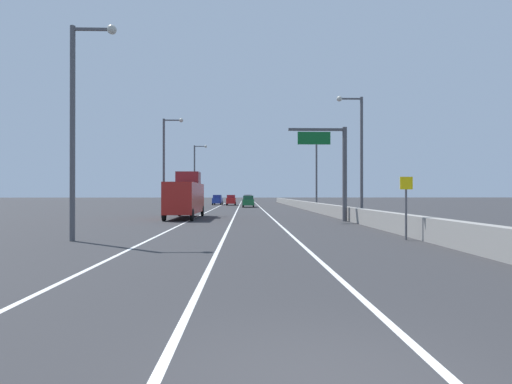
{
  "coord_description": "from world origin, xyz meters",
  "views": [
    {
      "loc": [
        -0.94,
        -4.61,
        2.2
      ],
      "look_at": [
        0.4,
        44.77,
        2.4
      ],
      "focal_mm": 28.14,
      "sensor_mm": 36.0,
      "label": 1
    }
  ],
  "objects_px": {
    "speed_advisory_sign": "(406,203)",
    "car_silver_2": "(248,199)",
    "overhead_sign_gantry": "(335,162)",
    "box_truck": "(185,197)",
    "car_red_0": "(231,200)",
    "lamp_post_right_third": "(314,166)",
    "lamp_post_left_far": "(196,171)",
    "lamp_post_left_mid": "(166,159)",
    "lamp_post_left_near": "(78,117)",
    "car_green_1": "(248,201)",
    "lamp_post_right_second": "(358,149)",
    "car_blue_3": "(218,200)"
  },
  "relations": [
    {
      "from": "overhead_sign_gantry",
      "to": "lamp_post_left_far",
      "type": "bearing_deg",
      "value": 114.45
    },
    {
      "from": "overhead_sign_gantry",
      "to": "car_green_1",
      "type": "xyz_separation_m",
      "value": [
        -6.67,
        33.55,
        -3.78
      ]
    },
    {
      "from": "speed_advisory_sign",
      "to": "lamp_post_right_second",
      "type": "xyz_separation_m",
      "value": [
        1.5,
        13.22,
        4.02
      ]
    },
    {
      "from": "lamp_post_right_second",
      "to": "lamp_post_right_third",
      "type": "bearing_deg",
      "value": 90.64
    },
    {
      "from": "lamp_post_left_far",
      "to": "car_silver_2",
      "type": "height_order",
      "value": "lamp_post_left_far"
    },
    {
      "from": "lamp_post_left_mid",
      "to": "car_green_1",
      "type": "xyz_separation_m",
      "value": [
        8.72,
        23.37,
        -4.84
      ]
    },
    {
      "from": "lamp_post_right_third",
      "to": "car_green_1",
      "type": "distance_m",
      "value": 17.02
    },
    {
      "from": "speed_advisory_sign",
      "to": "lamp_post_right_second",
      "type": "height_order",
      "value": "lamp_post_right_second"
    },
    {
      "from": "lamp_post_right_second",
      "to": "car_silver_2",
      "type": "height_order",
      "value": "lamp_post_right_second"
    },
    {
      "from": "lamp_post_left_far",
      "to": "car_green_1",
      "type": "relative_size",
      "value": 2.13
    },
    {
      "from": "speed_advisory_sign",
      "to": "lamp_post_right_third",
      "type": "height_order",
      "value": "lamp_post_right_third"
    },
    {
      "from": "overhead_sign_gantry",
      "to": "car_red_0",
      "type": "relative_size",
      "value": 1.72
    },
    {
      "from": "box_truck",
      "to": "lamp_post_left_near",
      "type": "bearing_deg",
      "value": -97.92
    },
    {
      "from": "lamp_post_left_near",
      "to": "car_red_0",
      "type": "relative_size",
      "value": 2.3
    },
    {
      "from": "lamp_post_left_near",
      "to": "lamp_post_left_mid",
      "type": "height_order",
      "value": "same"
    },
    {
      "from": "car_blue_3",
      "to": "lamp_post_left_far",
      "type": "bearing_deg",
      "value": -99.91
    },
    {
      "from": "lamp_post_right_second",
      "to": "box_truck",
      "type": "height_order",
      "value": "lamp_post_right_second"
    },
    {
      "from": "lamp_post_left_mid",
      "to": "car_silver_2",
      "type": "height_order",
      "value": "lamp_post_left_mid"
    },
    {
      "from": "overhead_sign_gantry",
      "to": "box_truck",
      "type": "relative_size",
      "value": 0.86
    },
    {
      "from": "overhead_sign_gantry",
      "to": "car_green_1",
      "type": "height_order",
      "value": "overhead_sign_gantry"
    },
    {
      "from": "speed_advisory_sign",
      "to": "car_silver_2",
      "type": "relative_size",
      "value": 0.65
    },
    {
      "from": "lamp_post_left_far",
      "to": "box_truck",
      "type": "xyz_separation_m",
      "value": [
        2.57,
        -28.86,
        -3.84
      ]
    },
    {
      "from": "car_green_1",
      "to": "car_silver_2",
      "type": "bearing_deg",
      "value": 89.67
    },
    {
      "from": "lamp_post_left_mid",
      "to": "lamp_post_right_second",
      "type": "bearing_deg",
      "value": -29.6
    },
    {
      "from": "speed_advisory_sign",
      "to": "box_truck",
      "type": "height_order",
      "value": "box_truck"
    },
    {
      "from": "box_truck",
      "to": "overhead_sign_gantry",
      "type": "bearing_deg",
      "value": -19.24
    },
    {
      "from": "overhead_sign_gantry",
      "to": "car_blue_3",
      "type": "xyz_separation_m",
      "value": [
        -12.62,
        47.5,
        -3.75
      ]
    },
    {
      "from": "lamp_post_left_mid",
      "to": "car_silver_2",
      "type": "bearing_deg",
      "value": 79.89
    },
    {
      "from": "lamp_post_left_near",
      "to": "lamp_post_left_mid",
      "type": "xyz_separation_m",
      "value": [
        -0.44,
        23.06,
        0.0
      ]
    },
    {
      "from": "speed_advisory_sign",
      "to": "lamp_post_left_mid",
      "type": "height_order",
      "value": "lamp_post_left_mid"
    },
    {
      "from": "overhead_sign_gantry",
      "to": "car_red_0",
      "type": "height_order",
      "value": "overhead_sign_gantry"
    },
    {
      "from": "lamp_post_left_mid",
      "to": "car_blue_3",
      "type": "distance_m",
      "value": 37.72
    },
    {
      "from": "lamp_post_left_far",
      "to": "car_blue_3",
      "type": "distance_m",
      "value": 15.25
    },
    {
      "from": "car_green_1",
      "to": "car_blue_3",
      "type": "height_order",
      "value": "car_blue_3"
    },
    {
      "from": "speed_advisory_sign",
      "to": "lamp_post_left_near",
      "type": "distance_m",
      "value": 15.9
    },
    {
      "from": "lamp_post_left_near",
      "to": "car_red_0",
      "type": "height_order",
      "value": "lamp_post_left_near"
    },
    {
      "from": "speed_advisory_sign",
      "to": "lamp_post_left_near",
      "type": "bearing_deg",
      "value": 179.98
    },
    {
      "from": "car_green_1",
      "to": "car_silver_2",
      "type": "distance_m",
      "value": 26.37
    },
    {
      "from": "speed_advisory_sign",
      "to": "lamp_post_right_third",
      "type": "bearing_deg",
      "value": 87.74
    },
    {
      "from": "lamp_post_left_mid",
      "to": "car_red_0",
      "type": "bearing_deg",
      "value": 80.84
    },
    {
      "from": "speed_advisory_sign",
      "to": "car_red_0",
      "type": "bearing_deg",
      "value": 100.17
    },
    {
      "from": "lamp_post_left_near",
      "to": "lamp_post_left_mid",
      "type": "relative_size",
      "value": 1.0
    },
    {
      "from": "lamp_post_left_far",
      "to": "lamp_post_left_near",
      "type": "bearing_deg",
      "value": -89.79
    },
    {
      "from": "lamp_post_right_second",
      "to": "box_truck",
      "type": "xyz_separation_m",
      "value": [
        -14.48,
        4.04,
        -3.84
      ]
    },
    {
      "from": "lamp_post_left_far",
      "to": "overhead_sign_gantry",
      "type": "bearing_deg",
      "value": -65.55
    },
    {
      "from": "overhead_sign_gantry",
      "to": "box_truck",
      "type": "xyz_separation_m",
      "value": [
        -12.55,
        4.38,
        -2.79
      ]
    },
    {
      "from": "lamp_post_right_second",
      "to": "car_red_0",
      "type": "distance_m",
      "value": 45.99
    },
    {
      "from": "box_truck",
      "to": "lamp_post_left_mid",
      "type": "bearing_deg",
      "value": 116.11
    },
    {
      "from": "car_green_1",
      "to": "car_blue_3",
      "type": "relative_size",
      "value": 1.01
    },
    {
      "from": "lamp_post_left_mid",
      "to": "lamp_post_left_far",
      "type": "bearing_deg",
      "value": 89.31
    }
  ]
}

